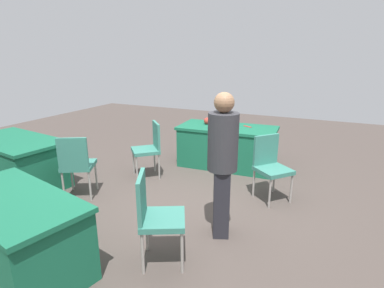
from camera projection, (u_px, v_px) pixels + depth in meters
The scene contains 12 objects.
ground_plane at pixel (190, 208), 4.24m from camera, with size 14.40×14.40×0.00m, color #4C423D.
table_foreground at pixel (227, 146), 5.77m from camera, with size 1.85×0.95×0.77m.
table_mid_left at pixel (18, 233), 2.97m from camera, with size 1.76×1.10×0.77m.
table_mid_right at pixel (17, 162), 4.94m from camera, with size 1.84×1.14×0.77m.
chair_near_front at pixel (155, 213), 3.01m from camera, with size 0.59×0.59×0.96m.
chair_tucked_left at pixel (149, 146), 5.22m from camera, with size 0.62×0.62×0.96m.
chair_tucked_right at pixel (270, 164), 4.41m from camera, with size 0.62×0.62×0.95m.
chair_aisle at pixel (77, 162), 4.43m from camera, with size 0.60×0.60×0.96m.
person_presenter at pixel (222, 159), 3.39m from camera, with size 0.44×0.44×1.69m.
laptop_silver at pixel (228, 125), 5.60m from camera, with size 0.36×0.34×0.21m.
yarn_ball at pixel (207, 121), 5.85m from camera, with size 0.13×0.13×0.13m, color #B2382D.
scissors_red at pixel (248, 126), 5.66m from camera, with size 0.18×0.04×0.01m, color red.
Camera 1 is at (-1.62, 3.45, 2.07)m, focal length 28.32 mm.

